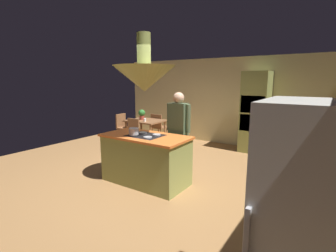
{
  "coord_description": "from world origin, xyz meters",
  "views": [
    {
      "loc": [
        2.83,
        -3.66,
        1.9
      ],
      "look_at": [
        0.1,
        0.4,
        1.0
      ],
      "focal_mm": 26.58,
      "sensor_mm": 36.0,
      "label": 1
    }
  ],
  "objects": [
    {
      "name": "potted_plant_on_table",
      "position": [
        -1.85,
        1.92,
        0.93
      ],
      "size": [
        0.2,
        0.2,
        0.3
      ],
      "color": "#99382D",
      "rests_on": "dining_table"
    },
    {
      "name": "kitchen_island",
      "position": [
        0.0,
        -0.2,
        0.46
      ],
      "size": [
        1.63,
        0.83,
        0.93
      ],
      "color": "#8C934C",
      "rests_on": "ground"
    },
    {
      "name": "ground",
      "position": [
        0.0,
        0.0,
        0.0
      ],
      "size": [
        8.16,
        8.16,
        0.0
      ],
      "primitive_type": "plane",
      "color": "#9E7042"
    },
    {
      "name": "pendant_light_over_table",
      "position": [
        -1.7,
        1.9,
        1.86
      ],
      "size": [
        0.32,
        0.32,
        0.82
      ],
      "color": "#E0B266"
    },
    {
      "name": "canister_flour",
      "position": [
        2.84,
        0.07,
        0.98
      ],
      "size": [
        0.11,
        0.11,
        0.15
      ],
      "primitive_type": "cylinder",
      "color": "#E0B78C",
      "rests_on": "counter_run_right"
    },
    {
      "name": "cup_on_table",
      "position": [
        -1.56,
        1.7,
        0.81
      ],
      "size": [
        0.07,
        0.07,
        0.09
      ],
      "primitive_type": "cylinder",
      "color": "white",
      "rests_on": "dining_table"
    },
    {
      "name": "chair_at_corner",
      "position": [
        -2.59,
        1.9,
        0.5
      ],
      "size": [
        0.4,
        0.4,
        0.87
      ],
      "rotation": [
        0.0,
        0.0,
        1.57
      ],
      "color": "brown",
      "rests_on": "ground"
    },
    {
      "name": "chair_facing_island",
      "position": [
        -1.7,
        1.27,
        0.5
      ],
      "size": [
        0.4,
        0.4,
        0.87
      ],
      "color": "brown",
      "rests_on": "ground"
    },
    {
      "name": "counter_run_right",
      "position": [
        2.84,
        0.6,
        0.46
      ],
      "size": [
        0.73,
        2.15,
        0.91
      ],
      "color": "#8C934C",
      "rests_on": "ground"
    },
    {
      "name": "microwave_on_counter",
      "position": [
        2.84,
        1.23,
        1.05
      ],
      "size": [
        0.46,
        0.36,
        0.28
      ],
      "primitive_type": "cube",
      "color": "#232326",
      "rests_on": "counter_run_right"
    },
    {
      "name": "chair_by_back_wall",
      "position": [
        -1.7,
        2.53,
        0.5
      ],
      "size": [
        0.4,
        0.4,
        0.87
      ],
      "rotation": [
        0.0,
        0.0,
        3.14
      ],
      "color": "brown",
      "rests_on": "ground"
    },
    {
      "name": "refrigerator",
      "position": [
        2.8,
        -1.9,
        0.89
      ],
      "size": [
        0.72,
        0.74,
        1.78
      ],
      "color": "silver",
      "rests_on": "ground"
    },
    {
      "name": "dining_table",
      "position": [
        -1.7,
        1.9,
        0.65
      ],
      "size": [
        1.03,
        0.81,
        0.76
      ],
      "color": "brown",
      "rests_on": "ground"
    },
    {
      "name": "wall_back",
      "position": [
        0.0,
        3.45,
        1.27
      ],
      "size": [
        6.8,
        0.1,
        2.55
      ],
      "primitive_type": "cube",
      "color": "beige",
      "rests_on": "ground"
    },
    {
      "name": "canister_tea",
      "position": [
        2.84,
        0.43,
        0.99
      ],
      "size": [
        0.11,
        0.11,
        0.16
      ],
      "primitive_type": "cylinder",
      "color": "silver",
      "rests_on": "counter_run_right"
    },
    {
      "name": "canister_sugar",
      "position": [
        2.84,
        0.25,
        1.02
      ],
      "size": [
        0.12,
        0.12,
        0.22
      ],
      "primitive_type": "cylinder",
      "color": "silver",
      "rests_on": "counter_run_right"
    },
    {
      "name": "person_at_island",
      "position": [
        0.29,
        0.49,
        0.96
      ],
      "size": [
        0.53,
        0.22,
        1.67
      ],
      "color": "tan",
      "rests_on": "ground"
    },
    {
      "name": "oven_tower",
      "position": [
        1.1,
        3.04,
        1.07
      ],
      "size": [
        0.66,
        0.62,
        2.13
      ],
      "color": "#8C934C",
      "rests_on": "ground"
    },
    {
      "name": "range_hood",
      "position": [
        0.0,
        -0.2,
        1.96
      ],
      "size": [
        1.1,
        1.1,
        1.0
      ],
      "color": "#8C934C"
    },
    {
      "name": "cooking_pot_on_cooktop",
      "position": [
        -0.16,
        -0.33,
        0.99
      ],
      "size": [
        0.18,
        0.18,
        0.12
      ],
      "primitive_type": "cylinder",
      "color": "#B2B2B7",
      "rests_on": "kitchen_island"
    }
  ]
}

